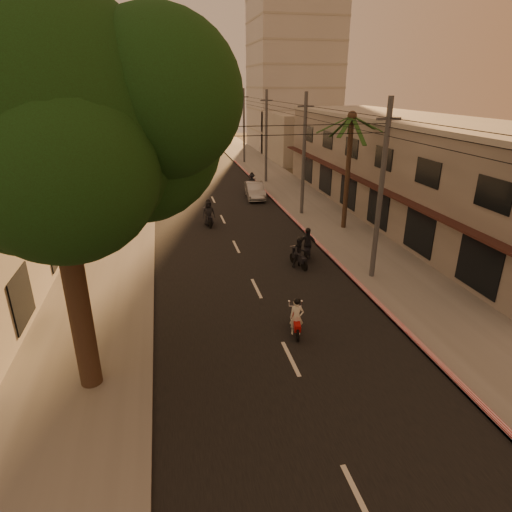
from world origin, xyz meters
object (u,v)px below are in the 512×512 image
Objects in this scene: palm_tree at (352,123)px; scooter_mid_b at (307,245)px; scooter_red at (297,318)px; scooter_far_a at (209,214)px; scooter_far_b at (252,182)px; scooter_mid_a at (300,253)px; broadleaf_tree at (64,124)px; parked_car at (255,190)px.

scooter_mid_b is at bearing -132.21° from palm_tree.
scooter_far_a is (-1.88, 15.11, 0.15)m from scooter_red.
scooter_far_b is (-3.94, 12.76, -6.34)m from palm_tree.
scooter_mid_a is at bearing -72.21° from scooter_far_b.
scooter_mid_a is at bearing 82.26° from scooter_red.
parked_car is at bearing 66.39° from broadleaf_tree.
scooter_far_a is 1.14× the size of scooter_far_b.
scooter_far_b is 3.01m from parked_car.
scooter_red is (-7.30, -12.39, -6.42)m from palm_tree.
palm_tree is 4.57× the size of scooter_mid_a.
broadleaf_tree is at bearing -111.54° from scooter_far_a.
scooter_mid_a is 1.02× the size of scooter_far_b.
scooter_mid_a reaches higher than scooter_far_b.
scooter_mid_a is at bearing -131.09° from palm_tree.
scooter_far_a is (-4.07, 8.57, 0.06)m from scooter_mid_a.
broadleaf_tree is 14.60m from scooter_mid_a.
scooter_far_a is (5.44, 16.58, -7.60)m from broadleaf_tree.
scooter_far_a reaches higher than parked_car.
scooter_mid_b is (3.03, 7.68, 0.12)m from scooter_red.
scooter_red is 0.89× the size of scooter_mid_b.
scooter_far_a is at bearing -96.17° from scooter_far_b.
scooter_mid_a is at bearing -87.73° from parked_car.
parked_car is (-4.29, 9.77, -6.45)m from palm_tree.
palm_tree is 11.44m from scooter_far_a.
broadleaf_tree is 10.76m from scooter_red.
parked_car is at bearing 51.89° from scooter_far_a.
scooter_far_a reaches higher than scooter_mid_a.
broadleaf_tree is 7.29× the size of scooter_red.
scooter_mid_a is 0.96× the size of scooter_mid_b.
parked_car is at bearing 113.68° from palm_tree.
scooter_red is 0.83× the size of scooter_far_a.
parked_car is at bearing 74.08° from scooter_mid_a.
scooter_mid_b reaches higher than scooter_mid_a.
scooter_mid_a reaches higher than parked_car.
scooter_far_b is at bearing 109.95° from scooter_mid_b.
scooter_red is 15.23m from scooter_far_a.
scooter_far_a is at bearing 144.49° from scooter_mid_b.
broadleaf_tree is 15.78m from scooter_mid_b.
scooter_far_a reaches higher than scooter_red.
palm_tree reaches higher than scooter_red.
broadleaf_tree is 19.03m from scooter_far_a.
broadleaf_tree is 2.76× the size of parked_car.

